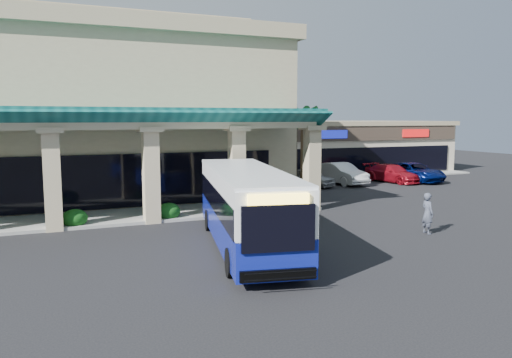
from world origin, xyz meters
name	(u,v)px	position (x,y,z in m)	size (l,w,h in m)	color
ground	(247,240)	(0.00, 0.00, 0.00)	(110.00, 110.00, 0.00)	black
main_building	(39,110)	(-8.00, 16.00, 5.67)	(30.80, 14.80, 11.35)	#BFAE88
arcade	(40,167)	(-8.00, 6.80, 2.85)	(30.00, 6.20, 5.70)	#0D504F
strip_mall	(325,146)	(18.00, 24.00, 2.45)	(22.50, 12.50, 4.90)	beige
palm_0	(303,146)	(8.50, 11.00, 3.30)	(2.40, 2.40, 6.60)	#185B23
palm_1	(295,149)	(9.50, 14.00, 2.90)	(2.40, 2.40, 5.80)	#185B23
broadleaf_tree	(246,152)	(7.50, 19.00, 2.41)	(2.60, 2.60, 4.81)	#0E3E0E
transit_bus	(246,209)	(-0.44, -1.00, 1.57)	(2.61, 11.23, 3.14)	#101C91
pedestrian	(427,213)	(7.93, -1.95, 0.93)	(0.68, 0.44, 1.85)	#3F4454
car_silver	(310,177)	(10.71, 13.87, 0.70)	(1.64, 4.08, 1.39)	#A6A6A6
car_white	(341,174)	(13.65, 14.19, 0.84)	(1.77, 5.09, 1.68)	silver
car_red	(392,173)	(18.13, 13.56, 0.73)	(2.03, 5.00, 1.45)	maroon
car_gray	(414,172)	(20.04, 13.25, 0.78)	(2.58, 5.59, 1.55)	#030F4A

